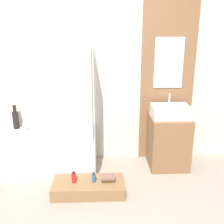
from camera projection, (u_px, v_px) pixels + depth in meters
The scene contains 12 objects.
wall_tiled_back at pixel (108, 72), 3.66m from camera, with size 4.20×0.06×2.60m, color beige.
wall_wood_accent at pixel (168, 71), 3.64m from camera, with size 0.75×0.04×2.60m.
bathtub at pixel (52, 152), 3.59m from camera, with size 1.21×0.64×0.53m.
glass_shower_screen at pixel (92, 90), 3.33m from camera, with size 0.01×0.55×1.21m, color silver.
wooden_step_bench at pixel (89, 187), 3.11m from camera, with size 0.85×0.38×0.15m, color olive.
vanity_cabinet at pixel (168, 142), 3.67m from camera, with size 0.53×0.50×0.73m, color brown.
sink at pixel (170, 111), 3.53m from camera, with size 0.50×0.35×0.30m.
vase_tall_dark at pixel (16, 119), 3.67m from camera, with size 0.08×0.08×0.34m.
vase_round_light at pixel (27, 125), 3.68m from camera, with size 0.11×0.11×0.11m, color silver.
bottle_soap_primary at pixel (74, 178), 3.07m from camera, with size 0.05×0.05×0.13m.
bottle_soap_secondary at pixel (94, 178), 3.08m from camera, with size 0.05×0.05×0.12m.
towel_roll at pixel (108, 178), 3.09m from camera, with size 0.09×0.09×0.16m, color brown.
Camera 1 is at (-0.09, -2.08, 1.86)m, focal length 42.00 mm.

